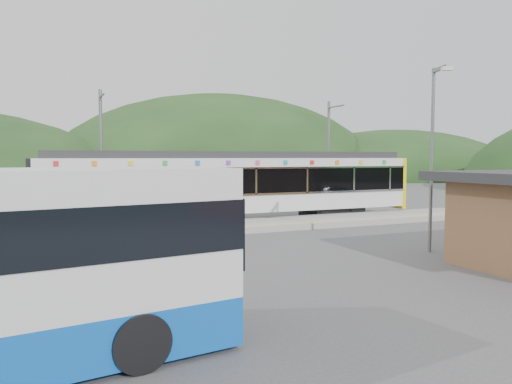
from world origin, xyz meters
name	(u,v)px	position (x,y,z in m)	size (l,w,h in m)	color
ground	(296,237)	(0.00, 0.00, 0.00)	(120.00, 120.00, 0.00)	#4C4C4F
hills	(347,217)	(6.19, 5.29, 0.00)	(146.00, 149.00, 26.00)	#1E3D19
platform	(264,224)	(0.00, 3.30, 0.15)	(26.00, 3.20, 0.30)	#9E9E99
yellow_line	(275,225)	(0.00, 2.00, 0.30)	(26.00, 0.10, 0.01)	yellow
train	(237,183)	(-0.36, 6.00, 2.06)	(20.44, 3.01, 3.74)	black
catenary_mast_west	(101,153)	(-7.00, 8.56, 3.65)	(0.18, 1.80, 7.00)	slate
catenary_mast_east	(329,154)	(7.00, 8.56, 3.65)	(0.18, 1.80, 7.00)	slate
lamp_post	(435,144)	(2.88, -5.04, 3.94)	(0.46, 1.19, 6.63)	slate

